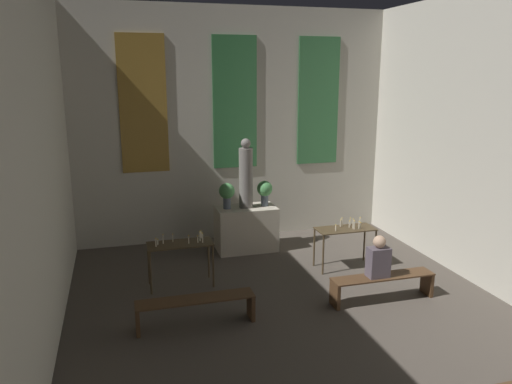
{
  "coord_description": "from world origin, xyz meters",
  "views": [
    {
      "loc": [
        -2.62,
        0.85,
        3.83
      ],
      "look_at": [
        0.0,
        10.17,
        1.49
      ],
      "focal_mm": 35.0,
      "sensor_mm": 36.0,
      "label": 1
    }
  ],
  "objects_px": {
    "altar": "(246,228)",
    "candle_rack_left": "(180,249)",
    "pew_back_left": "(196,306)",
    "statue": "(246,176)",
    "flower_vase_left": "(227,193)",
    "flower_vase_right": "(265,190)",
    "candle_rack_right": "(345,233)",
    "person_seated": "(378,259)",
    "pew_back_right": "(383,283)"
  },
  "relations": [
    {
      "from": "flower_vase_left",
      "to": "candle_rack_left",
      "type": "height_order",
      "value": "flower_vase_left"
    },
    {
      "from": "statue",
      "to": "candle_rack_left",
      "type": "distance_m",
      "value": 2.43
    },
    {
      "from": "statue",
      "to": "flower_vase_right",
      "type": "height_order",
      "value": "statue"
    },
    {
      "from": "pew_back_left",
      "to": "pew_back_right",
      "type": "bearing_deg",
      "value": 0.0
    },
    {
      "from": "candle_rack_left",
      "to": "pew_back_left",
      "type": "height_order",
      "value": "candle_rack_left"
    },
    {
      "from": "flower_vase_right",
      "to": "candle_rack_right",
      "type": "relative_size",
      "value": 0.47
    },
    {
      "from": "altar",
      "to": "pew_back_left",
      "type": "distance_m",
      "value": 3.48
    },
    {
      "from": "flower_vase_left",
      "to": "pew_back_left",
      "type": "distance_m",
      "value": 3.45
    },
    {
      "from": "flower_vase_left",
      "to": "candle_rack_left",
      "type": "bearing_deg",
      "value": -128.36
    },
    {
      "from": "flower_vase_left",
      "to": "candle_rack_left",
      "type": "distance_m",
      "value": 2.04
    },
    {
      "from": "flower_vase_right",
      "to": "person_seated",
      "type": "distance_m",
      "value": 3.31
    },
    {
      "from": "statue",
      "to": "flower_vase_right",
      "type": "bearing_deg",
      "value": 0.0
    },
    {
      "from": "flower_vase_right",
      "to": "person_seated",
      "type": "bearing_deg",
      "value": -70.68
    },
    {
      "from": "person_seated",
      "to": "pew_back_right",
      "type": "bearing_deg",
      "value": 0.0
    },
    {
      "from": "candle_rack_left",
      "to": "statue",
      "type": "bearing_deg",
      "value": 43.14
    },
    {
      "from": "pew_back_right",
      "to": "flower_vase_left",
      "type": "bearing_deg",
      "value": 123.4
    },
    {
      "from": "altar",
      "to": "person_seated",
      "type": "xyz_separation_m",
      "value": [
        1.5,
        -3.08,
        0.29
      ]
    },
    {
      "from": "flower_vase_left",
      "to": "candle_rack_left",
      "type": "xyz_separation_m",
      "value": [
        -1.21,
        -1.53,
        -0.61
      ]
    },
    {
      "from": "altar",
      "to": "candle_rack_left",
      "type": "distance_m",
      "value": 2.25
    },
    {
      "from": "flower_vase_right",
      "to": "candle_rack_left",
      "type": "distance_m",
      "value": 2.63
    },
    {
      "from": "altar",
      "to": "candle_rack_right",
      "type": "relative_size",
      "value": 1.1
    },
    {
      "from": "candle_rack_left",
      "to": "person_seated",
      "type": "xyz_separation_m",
      "value": [
        3.13,
        -1.55,
        0.06
      ]
    },
    {
      "from": "candle_rack_left",
      "to": "flower_vase_right",
      "type": "bearing_deg",
      "value": 36.67
    },
    {
      "from": "candle_rack_right",
      "to": "candle_rack_left",
      "type": "bearing_deg",
      "value": 179.99
    },
    {
      "from": "pew_back_right",
      "to": "candle_rack_right",
      "type": "bearing_deg",
      "value": 88.88
    },
    {
      "from": "altar",
      "to": "candle_rack_left",
      "type": "height_order",
      "value": "candle_rack_left"
    },
    {
      "from": "statue",
      "to": "flower_vase_right",
      "type": "relative_size",
      "value": 2.69
    },
    {
      "from": "candle_rack_right",
      "to": "flower_vase_right",
      "type": "bearing_deg",
      "value": 128.55
    },
    {
      "from": "pew_back_right",
      "to": "pew_back_left",
      "type": "bearing_deg",
      "value": 180.0
    },
    {
      "from": "person_seated",
      "to": "candle_rack_left",
      "type": "bearing_deg",
      "value": 153.65
    },
    {
      "from": "flower_vase_right",
      "to": "person_seated",
      "type": "height_order",
      "value": "flower_vase_right"
    },
    {
      "from": "altar",
      "to": "candle_rack_right",
      "type": "distance_m",
      "value": 2.25
    },
    {
      "from": "flower_vase_right",
      "to": "person_seated",
      "type": "relative_size",
      "value": 0.77
    },
    {
      "from": "altar",
      "to": "flower_vase_right",
      "type": "xyz_separation_m",
      "value": [
        0.42,
        0.0,
        0.83
      ]
    },
    {
      "from": "statue",
      "to": "flower_vase_right",
      "type": "distance_m",
      "value": 0.55
    },
    {
      "from": "statue",
      "to": "flower_vase_left",
      "type": "relative_size",
      "value": 2.69
    },
    {
      "from": "flower_vase_right",
      "to": "altar",
      "type": "bearing_deg",
      "value": 180.0
    },
    {
      "from": "statue",
      "to": "pew_back_right",
      "type": "xyz_separation_m",
      "value": [
        1.61,
        -3.08,
        -1.35
      ]
    },
    {
      "from": "candle_rack_left",
      "to": "pew_back_right",
      "type": "bearing_deg",
      "value": -25.59
    },
    {
      "from": "statue",
      "to": "pew_back_left",
      "type": "bearing_deg",
      "value": -117.59
    },
    {
      "from": "flower_vase_left",
      "to": "candle_rack_right",
      "type": "relative_size",
      "value": 0.47
    },
    {
      "from": "altar",
      "to": "pew_back_left",
      "type": "xyz_separation_m",
      "value": [
        -1.61,
        -3.08,
        -0.16
      ]
    },
    {
      "from": "person_seated",
      "to": "statue",
      "type": "bearing_deg",
      "value": 115.99
    },
    {
      "from": "flower_vase_right",
      "to": "pew_back_left",
      "type": "xyz_separation_m",
      "value": [
        -2.03,
        -3.08,
        -0.99
      ]
    },
    {
      "from": "statue",
      "to": "person_seated",
      "type": "xyz_separation_m",
      "value": [
        1.5,
        -3.08,
        -0.9
      ]
    },
    {
      "from": "pew_back_right",
      "to": "altar",
      "type": "bearing_deg",
      "value": 117.59
    },
    {
      "from": "pew_back_left",
      "to": "statue",
      "type": "bearing_deg",
      "value": 62.41
    },
    {
      "from": "flower_vase_right",
      "to": "candle_rack_right",
      "type": "height_order",
      "value": "flower_vase_right"
    },
    {
      "from": "altar",
      "to": "statue",
      "type": "distance_m",
      "value": 1.19
    },
    {
      "from": "flower_vase_left",
      "to": "pew_back_left",
      "type": "relative_size",
      "value": 0.31
    }
  ]
}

